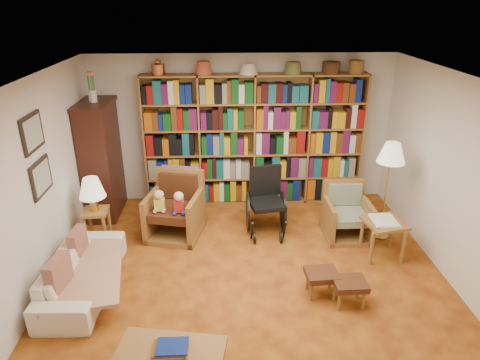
{
  "coord_description": "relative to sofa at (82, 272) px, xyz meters",
  "views": [
    {
      "loc": [
        -0.33,
        -4.45,
        3.32
      ],
      "look_at": [
        -0.11,
        0.6,
        1.14
      ],
      "focal_mm": 32.0,
      "sensor_mm": 36.0,
      "label": 1
    }
  ],
  "objects": [
    {
      "name": "floor",
      "position": [
        2.05,
        0.06,
        -0.24
      ],
      "size": [
        5.0,
        5.0,
        0.0
      ],
      "primitive_type": "plane",
      "color": "#B7641C",
      "rests_on": "ground"
    },
    {
      "name": "ceiling",
      "position": [
        2.05,
        0.06,
        2.26
      ],
      "size": [
        5.0,
        5.0,
        0.0
      ],
      "primitive_type": "plane",
      "rotation": [
        3.14,
        0.0,
        0.0
      ],
      "color": "white",
      "rests_on": "wall_back"
    },
    {
      "name": "wall_back",
      "position": [
        2.05,
        2.56,
        1.01
      ],
      "size": [
        5.0,
        0.0,
        5.0
      ],
      "primitive_type": "plane",
      "rotation": [
        1.57,
        0.0,
        0.0
      ],
      "color": "silver",
      "rests_on": "floor"
    },
    {
      "name": "wall_left",
      "position": [
        -0.45,
        0.06,
        1.01
      ],
      "size": [
        0.0,
        5.0,
        5.0
      ],
      "primitive_type": "plane",
      "rotation": [
        1.57,
        0.0,
        1.57
      ],
      "color": "silver",
      "rests_on": "floor"
    },
    {
      "name": "wall_right",
      "position": [
        4.55,
        0.06,
        1.01
      ],
      "size": [
        0.0,
        5.0,
        5.0
      ],
      "primitive_type": "plane",
      "rotation": [
        1.57,
        0.0,
        -1.57
      ],
      "color": "silver",
      "rests_on": "floor"
    },
    {
      "name": "bookshelf",
      "position": [
        2.25,
        2.39,
        0.93
      ],
      "size": [
        3.6,
        0.3,
        2.42
      ],
      "color": "olive",
      "rests_on": "floor"
    },
    {
      "name": "curio_cabinet",
      "position": [
        -0.2,
        2.06,
        0.71
      ],
      "size": [
        0.5,
        0.95,
        2.4
      ],
      "color": "#3B1910",
      "rests_on": "floor"
    },
    {
      "name": "framed_pictures",
      "position": [
        -0.43,
        0.36,
        1.38
      ],
      "size": [
        0.03,
        0.52,
        0.97
      ],
      "color": "black",
      "rests_on": "wall_left"
    },
    {
      "name": "sofa",
      "position": [
        0.0,
        0.0,
        0.0
      ],
      "size": [
        1.69,
        0.71,
        0.49
      ],
      "primitive_type": "imported",
      "rotation": [
        0.0,
        0.0,
        1.54
      ],
      "color": "#EBE2C7",
      "rests_on": "floor"
    },
    {
      "name": "sofa_throw",
      "position": [
        0.05,
        0.0,
        0.06
      ],
      "size": [
        1.08,
        1.66,
        0.04
      ],
      "primitive_type": "cube",
      "rotation": [
        0.0,
        0.0,
        0.18
      ],
      "color": "beige",
      "rests_on": "sofa"
    },
    {
      "name": "cushion_left",
      "position": [
        -0.13,
        0.35,
        0.21
      ],
      "size": [
        0.14,
        0.37,
        0.36
      ],
      "primitive_type": "cube",
      "rotation": [
        0.0,
        0.0,
        -0.08
      ],
      "color": "maroon",
      "rests_on": "sofa"
    },
    {
      "name": "cushion_right",
      "position": [
        -0.13,
        -0.35,
        0.21
      ],
      "size": [
        0.19,
        0.42,
        0.4
      ],
      "primitive_type": "cube",
      "rotation": [
        0.0,
        0.0,
        -0.16
      ],
      "color": "maroon",
      "rests_on": "sofa"
    },
    {
      "name": "side_table_lamp",
      "position": [
        -0.1,
        1.09,
        0.13
      ],
      "size": [
        0.37,
        0.37,
        0.53
      ],
      "color": "olive",
      "rests_on": "floor"
    },
    {
      "name": "table_lamp",
      "position": [
        -0.1,
        1.09,
        0.62
      ],
      "size": [
        0.37,
        0.37,
        0.5
      ],
      "color": "gold",
      "rests_on": "side_table_lamp"
    },
    {
      "name": "armchair_leather",
      "position": [
        0.99,
        1.37,
        0.15
      ],
      "size": [
        0.92,
        0.94,
        0.96
      ],
      "color": "olive",
      "rests_on": "floor"
    },
    {
      "name": "armchair_sage",
      "position": [
        3.55,
        1.2,
        0.06
      ],
      "size": [
        0.65,
        0.67,
        0.8
      ],
      "color": "olive",
      "rests_on": "floor"
    },
    {
      "name": "wheelchair",
      "position": [
        2.36,
        1.38,
        0.21
      ],
      "size": [
        0.57,
        0.8,
        1.0
      ],
      "color": "black",
      "rests_on": "floor"
    },
    {
      "name": "floor_lamp",
      "position": [
        4.06,
        1.09,
        1.03
      ],
      "size": [
        0.39,
        0.39,
        1.47
      ],
      "color": "gold",
      "rests_on": "floor"
    },
    {
      "name": "side_table_papers",
      "position": [
        3.89,
        0.58,
        0.2
      ],
      "size": [
        0.59,
        0.59,
        0.56
      ],
      "color": "olive",
      "rests_on": "floor"
    },
    {
      "name": "footstool_a",
      "position": [
        2.88,
        -0.22,
        0.02
      ],
      "size": [
        0.4,
        0.34,
        0.32
      ],
      "color": "#4C2814",
      "rests_on": "floor"
    },
    {
      "name": "footstool_b",
      "position": [
        3.16,
        -0.4,
        0.02
      ],
      "size": [
        0.38,
        0.32,
        0.32
      ],
      "color": "#4C2814",
      "rests_on": "floor"
    },
    {
      "name": "coffee_table",
      "position": [
        1.23,
        -1.48,
        0.13
      ],
      "size": [
        1.03,
        0.64,
        0.48
      ],
      "color": "olive",
      "rests_on": "floor"
    }
  ]
}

